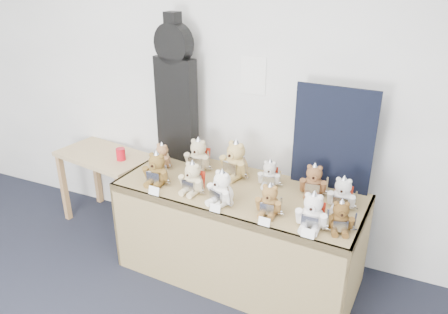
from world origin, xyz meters
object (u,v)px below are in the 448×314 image
at_px(side_table, 105,166).
at_px(teddy_front_far_left, 157,170).
at_px(teddy_front_centre, 222,189).
at_px(teddy_back_centre_left, 235,161).
at_px(red_cup, 121,154).
at_px(teddy_back_end, 342,195).
at_px(teddy_front_left, 192,179).
at_px(guitar_case, 176,91).
at_px(teddy_front_right, 269,201).
at_px(teddy_front_end, 340,218).
at_px(teddy_back_centre_right, 270,175).
at_px(teddy_back_left, 198,156).
at_px(teddy_back_right, 314,181).
at_px(teddy_front_far_right, 312,213).
at_px(teddy_back_far_left, 162,157).
at_px(display_table, 234,213).

height_order(side_table, teddy_front_far_left, teddy_front_far_left).
relative_size(teddy_front_centre, teddy_back_centre_left, 0.84).
xyz_separation_m(red_cup, teddy_back_end, (1.96, -0.12, 0.10)).
bearing_deg(teddy_front_left, guitar_case, 135.39).
xyz_separation_m(red_cup, teddy_front_centre, (1.17, -0.40, 0.11)).
xyz_separation_m(teddy_front_right, teddy_back_end, (0.43, 0.28, 0.00)).
bearing_deg(red_cup, teddy_back_centre_left, 1.58).
bearing_deg(teddy_front_end, teddy_back_centre_right, 130.58).
bearing_deg(teddy_front_left, side_table, 167.99).
bearing_deg(teddy_back_left, teddy_back_end, -8.73).
distance_m(teddy_front_centre, teddy_back_right, 0.68).
xyz_separation_m(guitar_case, teddy_front_end, (1.50, -0.58, -0.50)).
xyz_separation_m(guitar_case, teddy_front_centre, (0.68, -0.57, -0.48)).
height_order(teddy_front_left, teddy_front_centre, teddy_front_centre).
bearing_deg(teddy_back_centre_left, red_cup, -162.30).
xyz_separation_m(teddy_front_left, teddy_back_centre_right, (0.48, 0.33, -0.01)).
distance_m(teddy_front_right, teddy_front_far_right, 0.31).
height_order(teddy_back_centre_left, teddy_back_centre_right, teddy_back_centre_left).
bearing_deg(teddy_front_far_left, teddy_back_far_left, 112.03).
relative_size(teddy_front_far_left, teddy_back_centre_right, 1.23).
xyz_separation_m(side_table, teddy_back_left, (1.00, -0.02, 0.29)).
bearing_deg(guitar_case, side_table, -159.84).
distance_m(teddy_back_centre_right, teddy_back_end, 0.58).
distance_m(display_table, teddy_back_end, 0.81).
bearing_deg(teddy_back_right, teddy_back_far_left, 174.99).
height_order(side_table, teddy_back_centre_right, teddy_back_centre_right).
relative_size(red_cup, teddy_back_centre_right, 0.46).
relative_size(teddy_front_far_left, teddy_back_left, 0.96).
bearing_deg(teddy_back_left, teddy_back_right, -3.78).
bearing_deg(teddy_back_right, side_table, 171.06).
relative_size(teddy_front_far_left, teddy_front_centre, 1.02).
bearing_deg(teddy_back_far_left, teddy_front_end, -8.71).
bearing_deg(teddy_back_right, display_table, -164.16).
height_order(side_table, teddy_back_end, teddy_back_end).
bearing_deg(teddy_front_right, teddy_back_far_left, 160.10).
relative_size(guitar_case, teddy_back_left, 4.02).
xyz_separation_m(teddy_front_left, teddy_back_left, (-0.14, 0.36, 0.01)).
height_order(display_table, teddy_back_centre_left, teddy_back_centre_left).
xyz_separation_m(teddy_front_left, teddy_back_far_left, (-0.43, 0.28, -0.01)).
bearing_deg(red_cup, guitar_case, 19.09).
distance_m(teddy_front_left, teddy_front_end, 1.09).
height_order(teddy_back_centre_left, teddy_back_right, teddy_back_centre_left).
distance_m(teddy_front_left, teddy_back_left, 0.39).
distance_m(red_cup, teddy_front_left, 0.97).
distance_m(teddy_front_far_right, teddy_back_right, 0.45).
distance_m(teddy_front_left, teddy_back_right, 0.89).
distance_m(teddy_back_centre_left, teddy_back_end, 0.88).
relative_size(teddy_front_end, teddy_back_left, 0.80).
relative_size(red_cup, teddy_front_far_left, 0.37).
bearing_deg(teddy_front_far_left, teddy_back_centre_right, 19.92).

